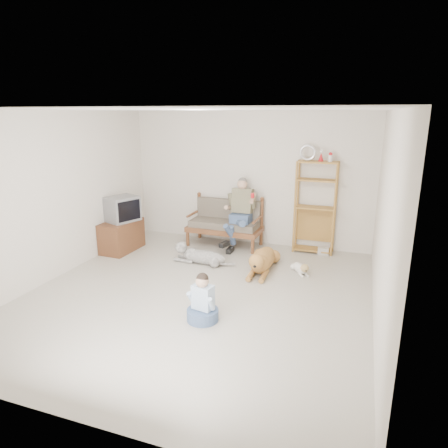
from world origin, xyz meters
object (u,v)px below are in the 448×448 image
at_px(loveseat, 226,222).
at_px(golden_retriever, 262,260).
at_px(tv_stand, 121,236).
at_px(etagere, 315,206).

relative_size(loveseat, golden_retriever, 1.01).
distance_m(tv_stand, golden_retriever, 2.91).
bearing_deg(tv_stand, etagere, 20.53).
height_order(loveseat, golden_retriever, loveseat).
bearing_deg(golden_retriever, tv_stand, 175.82).
distance_m(etagere, tv_stand, 3.85).
height_order(tv_stand, golden_retriever, tv_stand).
bearing_deg(etagere, golden_retriever, -118.76).
height_order(loveseat, etagere, etagere).
height_order(etagere, tv_stand, etagere).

